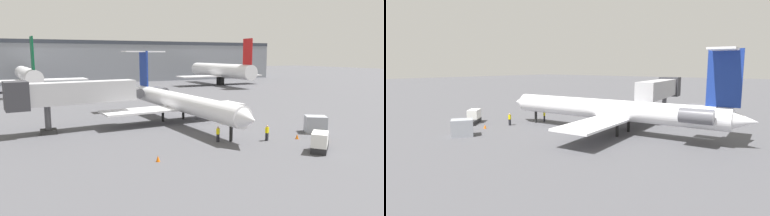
{
  "view_description": "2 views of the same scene",
  "coord_description": "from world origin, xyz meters",
  "views": [
    {
      "loc": [
        -20.68,
        -43.6,
        9.08
      ],
      "look_at": [
        -2.09,
        -4.43,
        2.47
      ],
      "focal_mm": 32.42,
      "sensor_mm": 36.0,
      "label": 1
    },
    {
      "loc": [
        29.3,
        18.52,
        8.06
      ],
      "look_at": [
        -1.0,
        -4.79,
        2.85
      ],
      "focal_mm": 28.58,
      "sensor_mm": 36.0,
      "label": 2
    }
  ],
  "objects": [
    {
      "name": "terminal_building",
      "position": [
        0.0,
        85.27,
        7.0
      ],
      "size": [
        137.74,
        24.14,
        13.97
      ],
      "color": "gray",
      "rests_on": "ground_plane"
    },
    {
      "name": "regional_jet",
      "position": [
        -2.43,
        0.03,
        2.96
      ],
      "size": [
        20.74,
        31.66,
        9.78
      ],
      "color": "white",
      "rests_on": "ground_plane"
    },
    {
      "name": "ground_crew_loader",
      "position": [
        -2.88,
        -12.5,
        0.86
      ],
      "size": [
        0.47,
        0.46,
        1.69
      ],
      "color": "black",
      "rests_on": "ground_plane"
    },
    {
      "name": "parked_airliner_west_mid",
      "position": [
        33.34,
        49.52,
        4.38
      ],
      "size": [
        27.4,
        32.6,
        13.55
      ],
      "color": "white",
      "rests_on": "ground_plane"
    },
    {
      "name": "baggage_tug_lead",
      "position": [
        4.15,
        -19.77,
        0.84
      ],
      "size": [
        3.96,
        3.65,
        1.9
      ],
      "color": "#262628",
      "rests_on": "ground_plane"
    },
    {
      "name": "cargo_container_uld",
      "position": [
        9.86,
        -13.46,
        0.98
      ],
      "size": [
        3.08,
        2.97,
        1.97
      ],
      "color": "#999EA8",
      "rests_on": "ground_plane"
    },
    {
      "name": "ground_plane",
      "position": [
        0.0,
        0.0,
        -0.05
      ],
      "size": [
        400.0,
        400.0,
        0.1
      ],
      "primitive_type": "cube",
      "color": "#4C4C51"
    },
    {
      "name": "traffic_cone_far",
      "position": [
        5.6,
        -15.09,
        0.28
      ],
      "size": [
        0.36,
        0.36,
        0.55
      ],
      "color": "orange",
      "rests_on": "ground_plane"
    },
    {
      "name": "traffic_cone_mid",
      "position": [
        7.95,
        -17.04,
        0.28
      ],
      "size": [
        0.36,
        0.36,
        0.55
      ],
      "color": "orange",
      "rests_on": "ground_plane"
    },
    {
      "name": "jet_bridge",
      "position": [
        -16.76,
        -0.36,
        4.55
      ],
      "size": [
        15.16,
        4.67,
        6.24
      ],
      "color": "#ADADB2",
      "rests_on": "ground_plane"
    },
    {
      "name": "traffic_cone_near",
      "position": [
        -10.97,
        -16.29,
        0.28
      ],
      "size": [
        0.36,
        0.36,
        0.55
      ],
      "color": "orange",
      "rests_on": "ground_plane"
    },
    {
      "name": "parked_airliner_west_end",
      "position": [
        -20.75,
        52.7,
        4.12
      ],
      "size": [
        29.32,
        34.61,
        13.04
      ],
      "color": "white",
      "rests_on": "ground_plane"
    },
    {
      "name": "ground_crew_marshaller",
      "position": [
        2.17,
        -14.24,
        0.86
      ],
      "size": [
        0.48,
        0.42,
        1.69
      ],
      "color": "black",
      "rests_on": "ground_plane"
    }
  ]
}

